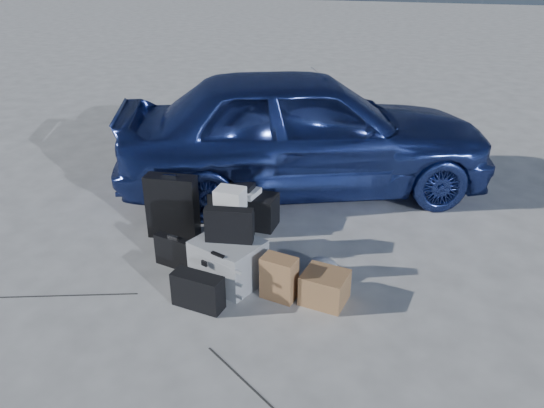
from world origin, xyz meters
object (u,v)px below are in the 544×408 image
at_px(pelican_case, 228,261).
at_px(suitcase_right, 233,232).
at_px(duffel_bag, 244,209).
at_px(cardboard_box, 325,287).
at_px(briefcase, 174,252).
at_px(car, 304,130).
at_px(suitcase_left, 172,207).

distance_m(pelican_case, suitcase_right, 0.49).
height_order(suitcase_right, duffel_bag, suitcase_right).
xyz_separation_m(pelican_case, cardboard_box, (0.93, -0.08, -0.07)).
distance_m(duffel_bag, cardboard_box, 1.68).
xyz_separation_m(briefcase, suitcase_right, (0.48, 0.38, 0.10)).
bearing_deg(duffel_bag, suitcase_right, -77.86).
relative_size(pelican_case, briefcase, 1.42).
bearing_deg(briefcase, car, 82.91).
xyz_separation_m(car, briefcase, (-0.81, -2.22, -0.63)).
xyz_separation_m(briefcase, suitcase_left, (-0.27, 0.57, 0.19)).
height_order(suitcase_left, duffel_bag, suitcase_left).
height_order(car, briefcase, car).
xyz_separation_m(suitcase_right, duffel_bag, (-0.10, 0.67, -0.07)).
height_order(pelican_case, briefcase, pelican_case).
relative_size(suitcase_left, duffel_bag, 0.94).
bearing_deg(suitcase_left, car, 52.44).
relative_size(car, suitcase_right, 8.89).
height_order(briefcase, cardboard_box, briefcase).
relative_size(car, cardboard_box, 12.13).
bearing_deg(suitcase_left, duffel_bag, 32.01).
distance_m(suitcase_left, cardboard_box, 1.96).
xyz_separation_m(suitcase_left, suitcase_right, (0.75, -0.19, -0.09)).
bearing_deg(car, cardboard_box, 175.40).
distance_m(car, suitcase_left, 2.01).
distance_m(pelican_case, duffel_bag, 1.17).
xyz_separation_m(briefcase, cardboard_box, (1.53, -0.17, -0.02)).
distance_m(briefcase, cardboard_box, 1.54).
relative_size(suitcase_right, duffel_bag, 0.69).
relative_size(pelican_case, cardboard_box, 1.55).
height_order(car, cardboard_box, car).
relative_size(briefcase, duffel_bag, 0.55).
bearing_deg(suitcase_left, pelican_case, -41.77).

